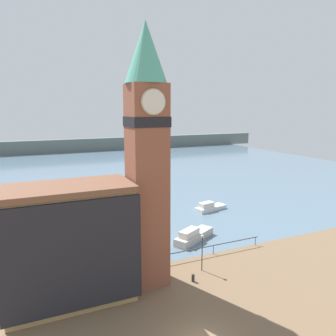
# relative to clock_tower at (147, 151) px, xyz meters

# --- Properties ---
(water) EXTENTS (160.00, 120.00, 0.00)m
(water) POSITION_rel_clock_tower_xyz_m (0.33, 62.74, -12.80)
(water) COLOR slate
(water) RESTS_ON ground_plane
(far_shoreline) EXTENTS (180.00, 3.00, 5.00)m
(far_shoreline) POSITION_rel_clock_tower_xyz_m (0.33, 102.74, -10.30)
(far_shoreline) COLOR slate
(far_shoreline) RESTS_ON water
(pier_railing) EXTENTS (12.70, 0.08, 1.09)m
(pier_railing) POSITION_rel_clock_tower_xyz_m (8.98, 2.49, -11.83)
(pier_railing) COLOR #333338
(pier_railing) RESTS_ON ground_plane
(clock_tower) EXTENTS (3.76, 3.76, 24.08)m
(clock_tower) POSITION_rel_clock_tower_xyz_m (0.00, 0.00, 0.00)
(clock_tower) COLOR brown
(clock_tower) RESTS_ON ground_plane
(pier_building) EXTENTS (11.02, 5.75, 10.34)m
(pier_building) POSITION_rel_clock_tower_xyz_m (-7.30, -0.33, -7.60)
(pier_building) COLOR tan
(pier_building) RESTS_ON ground_plane
(boat_near) EXTENTS (6.65, 4.75, 1.77)m
(boat_near) POSITION_rel_clock_tower_xyz_m (8.70, 6.85, -12.13)
(boat_near) COLOR #B7B2A8
(boat_near) RESTS_ON water
(boat_far) EXTENTS (5.80, 2.95, 1.47)m
(boat_far) POSITION_rel_clock_tower_xyz_m (17.25, 16.95, -12.27)
(boat_far) COLOR silver
(boat_far) RESTS_ON water
(mooring_bollard_near) EXTENTS (0.32, 0.32, 0.79)m
(mooring_bollard_near) POSITION_rel_clock_tower_xyz_m (3.91, -1.95, -12.37)
(mooring_bollard_near) COLOR #2D2D33
(mooring_bollard_near) RESTS_ON ground_plane
(lamp_post) EXTENTS (0.32, 0.32, 3.92)m
(lamp_post) POSITION_rel_clock_tower_xyz_m (5.81, -0.36, -10.05)
(lamp_post) COLOR #2D2D33
(lamp_post) RESTS_ON ground_plane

